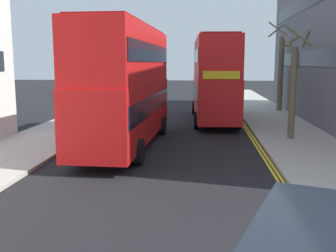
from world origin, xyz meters
TOP-DOWN VIEW (x-y plane):
  - sidewalk_right at (6.50, 16.00)m, footprint 4.00×80.00m
  - sidewalk_left at (-6.50, 16.00)m, footprint 4.00×80.00m
  - kerb_line_outer at (4.40, 14.00)m, footprint 0.10×56.00m
  - kerb_line_inner at (4.24, 14.00)m, footprint 0.10×56.00m
  - double_decker_bus_away at (-1.90, 15.92)m, footprint 3.06×10.88m
  - double_decker_bus_oncoming at (2.40, 24.76)m, footprint 3.16×10.90m
  - street_tree_near at (6.16, 18.01)m, footprint 1.42×1.31m
  - street_tree_mid at (7.86, 30.40)m, footprint 2.00×2.26m

SIDE VIEW (x-z plane):
  - kerb_line_outer at x=4.40m, z-range 0.00..0.01m
  - kerb_line_inner at x=4.24m, z-range 0.00..0.01m
  - sidewalk_right at x=6.50m, z-range 0.00..0.14m
  - sidewalk_left at x=-6.50m, z-range 0.00..0.14m
  - street_tree_near at x=6.16m, z-range -0.02..5.59m
  - double_decker_bus_away at x=-1.90m, z-range 0.21..5.85m
  - double_decker_bus_oncoming at x=2.40m, z-range 0.21..5.85m
  - street_tree_mid at x=7.86m, z-range -0.21..6.82m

